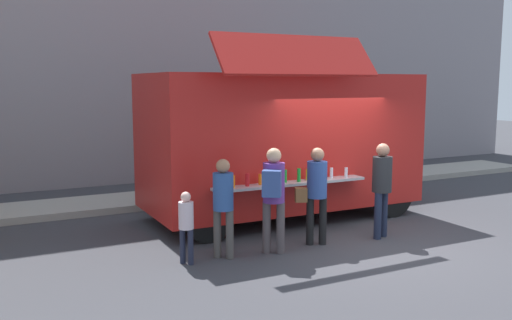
# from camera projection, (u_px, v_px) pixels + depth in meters

# --- Properties ---
(ground_plane) EXTENTS (60.00, 60.00, 0.00)m
(ground_plane) POSITION_uv_depth(u_px,v_px,m) (371.00, 243.00, 9.70)
(ground_plane) COLOR #38383D
(curb_strip) EXTENTS (28.00, 1.60, 0.15)m
(curb_strip) POSITION_uv_depth(u_px,v_px,m) (63.00, 208.00, 12.10)
(curb_strip) COLOR #9E998E
(curb_strip) RESTS_ON ground
(building_behind) EXTENTS (32.00, 2.40, 8.86)m
(building_behind) POSITION_uv_depth(u_px,v_px,m) (71.00, 24.00, 15.39)
(building_behind) COLOR gray
(building_behind) RESTS_ON ground
(food_truck_main) EXTENTS (5.57, 3.05, 3.64)m
(food_truck_main) POSITION_uv_depth(u_px,v_px,m) (282.00, 140.00, 11.42)
(food_truck_main) COLOR #B41E19
(food_truck_main) RESTS_ON ground
(trash_bin) EXTENTS (0.60, 0.60, 0.96)m
(trash_bin) POSITION_uv_depth(u_px,v_px,m) (372.00, 166.00, 15.57)
(trash_bin) COLOR #2E6438
(trash_bin) RESTS_ON ground
(customer_front_ordering) EXTENTS (0.55, 0.38, 1.69)m
(customer_front_ordering) POSITION_uv_depth(u_px,v_px,m) (316.00, 188.00, 9.49)
(customer_front_ordering) COLOR black
(customer_front_ordering) RESTS_ON ground
(customer_mid_with_backpack) EXTENTS (0.51, 0.56, 1.74)m
(customer_mid_with_backpack) POSITION_uv_depth(u_px,v_px,m) (273.00, 190.00, 8.95)
(customer_mid_with_backpack) COLOR #4D4345
(customer_mid_with_backpack) RESTS_ON ground
(customer_rear_waiting) EXTENTS (0.33, 0.33, 1.60)m
(customer_rear_waiting) POSITION_uv_depth(u_px,v_px,m) (223.00, 199.00, 8.76)
(customer_rear_waiting) COLOR #4D4743
(customer_rear_waiting) RESTS_ON ground
(customer_extra_browsing) EXTENTS (0.35, 0.35, 1.72)m
(customer_extra_browsing) POSITION_uv_depth(u_px,v_px,m) (382.00, 182.00, 9.92)
(customer_extra_browsing) COLOR #1D243A
(customer_extra_browsing) RESTS_ON ground
(child_near_queue) EXTENTS (0.23, 0.23, 1.14)m
(child_near_queue) POSITION_uv_depth(u_px,v_px,m) (186.00, 221.00, 8.50)
(child_near_queue) COLOR #202336
(child_near_queue) RESTS_ON ground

